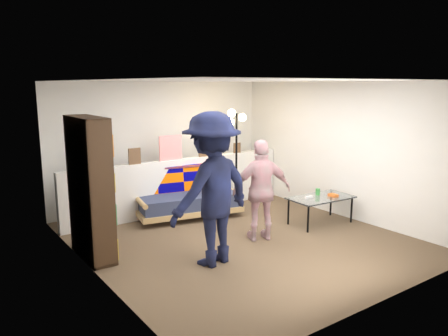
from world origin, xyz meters
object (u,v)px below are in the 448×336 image
(futon_sofa, at_px, (188,196))
(floor_lamp, at_px, (235,138))
(coffee_table, at_px, (321,199))
(person_right, at_px, (262,190))
(person_left, at_px, (212,189))
(bookshelf, at_px, (90,193))

(futon_sofa, distance_m, floor_lamp, 1.44)
(coffee_table, bearing_deg, futon_sofa, 134.16)
(person_right, bearing_deg, person_left, 36.88)
(floor_lamp, relative_size, person_right, 1.22)
(bookshelf, xyz_separation_m, person_left, (1.23, -1.12, 0.10))
(floor_lamp, distance_m, person_left, 2.77)
(coffee_table, distance_m, person_left, 2.54)
(coffee_table, bearing_deg, bookshelf, 167.82)
(futon_sofa, bearing_deg, floor_lamp, 0.23)
(person_right, bearing_deg, bookshelf, 2.34)
(bookshelf, distance_m, floor_lamp, 3.27)
(coffee_table, distance_m, floor_lamp, 2.00)
(person_right, bearing_deg, floor_lamp, -93.01)
(coffee_table, height_order, person_left, person_left)
(bookshelf, relative_size, person_left, 0.96)
(futon_sofa, bearing_deg, person_left, -112.21)
(bookshelf, xyz_separation_m, person_right, (2.34, -0.81, -0.13))
(futon_sofa, height_order, bookshelf, bookshelf)
(person_left, height_order, person_right, person_left)
(bookshelf, relative_size, person_right, 1.25)
(futon_sofa, distance_m, person_right, 1.77)
(coffee_table, bearing_deg, person_left, -172.50)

